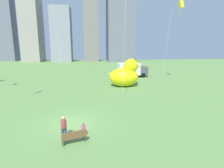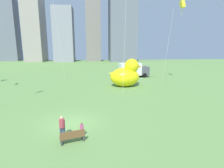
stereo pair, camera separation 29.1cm
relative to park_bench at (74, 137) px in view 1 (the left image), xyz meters
The scene contains 8 objects.
ground_plane 3.28m from the park_bench, 98.19° to the left, with size 140.00×140.00×0.00m, color #658F4A.
park_bench is the anchor object (origin of this frame).
person_adult 1.16m from the park_bench, 133.85° to the left, with size 0.39×0.39×1.58m.
person_child 1.00m from the park_bench, 55.69° to the left, with size 0.25×0.25×1.02m.
giant_inflatable_duck 17.83m from the park_bench, 68.82° to the left, with size 5.22×3.35×4.32m.
box_truck 26.83m from the park_bench, 69.40° to the left, with size 6.11×2.88×2.85m.
city_skyline 70.43m from the park_bench, 92.52° to the left, with size 57.40×14.48×39.90m.
kite_yellow 27.25m from the park_bench, 49.75° to the left, with size 3.15×3.10×13.42m.
Camera 1 is at (1.66, -14.17, 6.20)m, focal length 29.05 mm.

